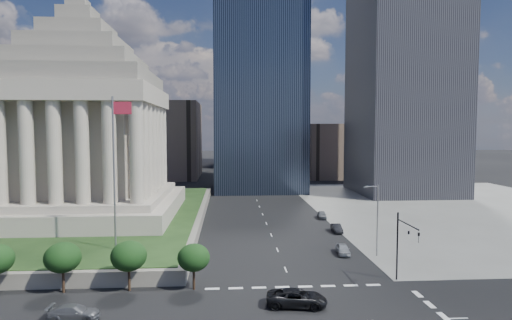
{
  "coord_description": "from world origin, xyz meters",
  "views": [
    {
      "loc": [
        -7.18,
        -32.39,
        17.42
      ],
      "look_at": [
        -3.92,
        17.39,
        14.05
      ],
      "focal_mm": 30.0,
      "sensor_mm": 36.0,
      "label": 1
    }
  ],
  "objects": [
    {
      "name": "flagpole",
      "position": [
        -21.83,
        24.0,
        13.11
      ],
      "size": [
        2.52,
        0.24,
        20.0
      ],
      "color": "slate",
      "rests_on": "plaza_lawn"
    },
    {
      "name": "suv_grey",
      "position": [
        -21.44,
        7.06,
        0.69
      ],
      "size": [
        2.08,
        4.81,
        1.38
      ],
      "primitive_type": "imported",
      "rotation": [
        0.0,
        0.0,
        1.54
      ],
      "color": "#4C4F53",
      "rests_on": "ground"
    },
    {
      "name": "ground",
      "position": [
        0.0,
        100.0,
        0.0
      ],
      "size": [
        500.0,
        500.0,
        0.0
      ],
      "primitive_type": "plane",
      "color": "black",
      "rests_on": "ground"
    },
    {
      "name": "parked_sedan_mid",
      "position": [
        11.5,
        39.31,
        0.68
      ],
      "size": [
        1.59,
        4.17,
        1.36
      ],
      "primitive_type": "imported",
      "rotation": [
        0.0,
        0.0,
        -0.04
      ],
      "color": "black",
      "rests_on": "ground"
    },
    {
      "name": "midrise_glass",
      "position": [
        2.0,
        95.0,
        30.0
      ],
      "size": [
        26.0,
        26.0,
        60.0
      ],
      "primitive_type": "cube",
      "color": "black",
      "rests_on": "ground"
    },
    {
      "name": "plaza_lawn",
      "position": [
        -45.0,
        50.0,
        1.85
      ],
      "size": [
        64.0,
        68.0,
        0.1
      ],
      "primitive_type": "cube",
      "color": "#1C3415",
      "rests_on": "plaza_terrace"
    },
    {
      "name": "building_filler_ne",
      "position": [
        32.0,
        130.0,
        10.0
      ],
      "size": [
        20.0,
        30.0,
        20.0
      ],
      "primitive_type": "cube",
      "color": "brown",
      "rests_on": "ground"
    },
    {
      "name": "war_memorial",
      "position": [
        -34.0,
        48.0,
        21.4
      ],
      "size": [
        34.0,
        34.0,
        39.0
      ],
      "primitive_type": null,
      "color": "gray",
      "rests_on": "plaza_lawn"
    },
    {
      "name": "parked_sedan_far",
      "position": [
        11.5,
        51.0,
        0.71
      ],
      "size": [
        2.22,
        4.35,
        1.42
      ],
      "primitive_type": "imported",
      "rotation": [
        0.0,
        0.0,
        -0.14
      ],
      "color": "#5C5F63",
      "rests_on": "ground"
    },
    {
      "name": "highrise_ne",
      "position": [
        42.0,
        85.0,
        50.0
      ],
      "size": [
        26.0,
        28.0,
        100.0
      ],
      "primitive_type": "cube",
      "color": "black",
      "rests_on": "ground"
    },
    {
      "name": "plaza_terrace",
      "position": [
        -45.0,
        50.0,
        0.9
      ],
      "size": [
        66.0,
        70.0,
        1.8
      ],
      "primitive_type": "cube",
      "color": "#605D52",
      "rests_on": "ground"
    },
    {
      "name": "traffic_signal_ne",
      "position": [
        12.5,
        13.7,
        5.25
      ],
      "size": [
        0.3,
        5.74,
        8.0
      ],
      "color": "black",
      "rests_on": "ground"
    },
    {
      "name": "parked_sedan_near",
      "position": [
        9.0,
        26.17,
        0.73
      ],
      "size": [
        2.13,
        4.42,
        1.46
      ],
      "primitive_type": "imported",
      "rotation": [
        0.0,
        0.0,
        -0.1
      ],
      "color": "#9EA2A6",
      "rests_on": "ground"
    },
    {
      "name": "building_filler_nw",
      "position": [
        -30.0,
        130.0,
        14.0
      ],
      "size": [
        24.0,
        30.0,
        28.0
      ],
      "primitive_type": "cube",
      "color": "brown",
      "rests_on": "ground"
    },
    {
      "name": "pickup_truck",
      "position": [
        -0.41,
        8.74,
        0.84
      ],
      "size": [
        3.57,
        6.36,
        1.68
      ],
      "primitive_type": "imported",
      "rotation": [
        0.0,
        0.0,
        1.44
      ],
      "color": "black",
      "rests_on": "ground"
    },
    {
      "name": "street_lamp_north",
      "position": [
        13.33,
        25.0,
        5.66
      ],
      "size": [
        2.13,
        0.22,
        10.0
      ],
      "color": "slate",
      "rests_on": "ground"
    },
    {
      "name": "sidewalk_ne",
      "position": [
        46.0,
        60.0,
        0.01
      ],
      "size": [
        68.0,
        90.0,
        0.03
      ],
      "primitive_type": "cube",
      "color": "slate",
      "rests_on": "ground"
    }
  ]
}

